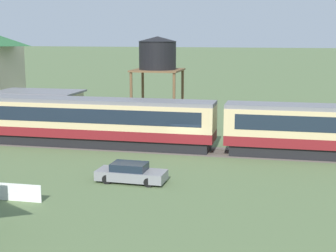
{
  "coord_description": "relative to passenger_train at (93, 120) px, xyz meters",
  "views": [
    {
      "loc": [
        7.44,
        -40.66,
        9.8
      ],
      "look_at": [
        -2.32,
        3.15,
        1.6
      ],
      "focal_mm": 55.0,
      "sensor_mm": 36.0,
      "label": 1
    }
  ],
  "objects": [
    {
      "name": "water_tower",
      "position": [
        3.57,
        9.14,
        5.17
      ],
      "size": [
        4.83,
        4.83,
        9.4
      ],
      "color": "brown",
      "rests_on": "ground_plane"
    },
    {
      "name": "station_building",
      "position": [
        -9.56,
        8.82,
        -0.47
      ],
      "size": [
        9.05,
        6.84,
        3.61
      ],
      "color": "beige",
      "rests_on": "ground_plane"
    },
    {
      "name": "parked_car_grey",
      "position": [
        6.37,
        -9.89,
        -1.7
      ],
      "size": [
        4.66,
        2.0,
        1.3
      ],
      "rotation": [
        0.0,
        0.0,
        -0.04
      ],
      "color": "gray",
      "rests_on": "ground_plane"
    },
    {
      "name": "ground_plane",
      "position": [
        8.5,
        -0.85,
        -2.31
      ],
      "size": [
        600.0,
        600.0,
        0.0
      ],
      "primitive_type": "plane",
      "color": "#566B42"
    },
    {
      "name": "passenger_train",
      "position": [
        0.0,
        0.0,
        0.0
      ],
      "size": [
        67.5,
        3.11,
        4.17
      ],
      "color": "maroon",
      "rests_on": "ground_plane"
    },
    {
      "name": "railway_track",
      "position": [
        7.23,
        -0.0,
        -2.3
      ],
      "size": [
        123.68,
        3.6,
        0.04
      ],
      "color": "#665B51",
      "rests_on": "ground_plane"
    }
  ]
}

